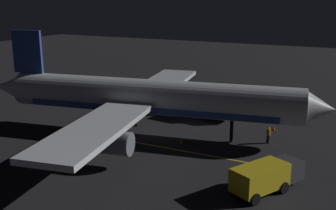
% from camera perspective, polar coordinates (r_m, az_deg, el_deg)
% --- Properties ---
extents(ground_plane, '(180.00, 180.00, 0.20)m').
position_cam_1_polar(ground_plane, '(44.36, -2.32, -4.20)').
color(ground_plane, black).
extents(apron_guide_stripe, '(0.36, 18.95, 0.01)m').
position_cam_1_polar(apron_guide_stripe, '(40.11, 0.66, -6.14)').
color(apron_guide_stripe, gold).
rests_on(apron_guide_stripe, ground_plane).
extents(airliner, '(36.41, 37.67, 10.78)m').
position_cam_1_polar(airliner, '(43.40, -3.14, 0.94)').
color(airliner, white).
rests_on(airliner, ground_plane).
extents(baggage_truck, '(6.52, 4.76, 2.23)m').
position_cam_1_polar(baggage_truck, '(32.28, 13.45, -9.71)').
color(baggage_truck, gold).
rests_on(baggage_truck, ground_plane).
extents(catering_truck, '(2.91, 5.66, 2.61)m').
position_cam_1_polar(catering_truck, '(49.73, 5.36, -0.45)').
color(catering_truck, silver).
rests_on(catering_truck, ground_plane).
extents(ground_crew_worker, '(0.40, 0.40, 1.74)m').
position_cam_1_polar(ground_crew_worker, '(42.62, 13.78, -4.04)').
color(ground_crew_worker, black).
rests_on(ground_crew_worker, ground_plane).
extents(traffic_cone_near_left, '(0.50, 0.50, 0.55)m').
position_cam_1_polar(traffic_cone_near_left, '(46.95, 14.49, -3.14)').
color(traffic_cone_near_left, '#EA590F').
rests_on(traffic_cone_near_left, ground_plane).
extents(traffic_cone_near_right, '(0.50, 0.50, 0.55)m').
position_cam_1_polar(traffic_cone_near_right, '(41.35, 1.84, -5.13)').
color(traffic_cone_near_right, '#EA590F').
rests_on(traffic_cone_near_right, ground_plane).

